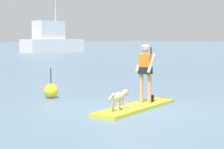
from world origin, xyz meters
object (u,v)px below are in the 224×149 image
at_px(person_paddler, 146,69).
at_px(dog, 120,97).
at_px(marker_buoy, 51,91).
at_px(moored_boat_port, 52,40).
at_px(paddleboard, 140,106).

distance_m(person_paddler, dog, 1.56).
relative_size(dog, marker_buoy, 0.99).
xyz_separation_m(person_paddler, dog, (-1.37, -0.38, -0.64)).
relative_size(dog, moored_boat_port, 0.10).
height_order(person_paddler, marker_buoy, person_paddler).
distance_m(dog, moored_boat_port, 50.00).
xyz_separation_m(paddleboard, dog, (-1.08, -0.30, 0.39)).
height_order(paddleboard, moored_boat_port, moored_boat_port).
bearing_deg(person_paddler, paddleboard, -164.54).
height_order(paddleboard, person_paddler, person_paddler).
height_order(paddleboard, dog, dog).
bearing_deg(person_paddler, moored_boat_port, 59.00).
xyz_separation_m(paddleboard, person_paddler, (0.29, 0.08, 1.03)).
relative_size(person_paddler, dog, 1.74).
relative_size(paddleboard, moored_boat_port, 0.38).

